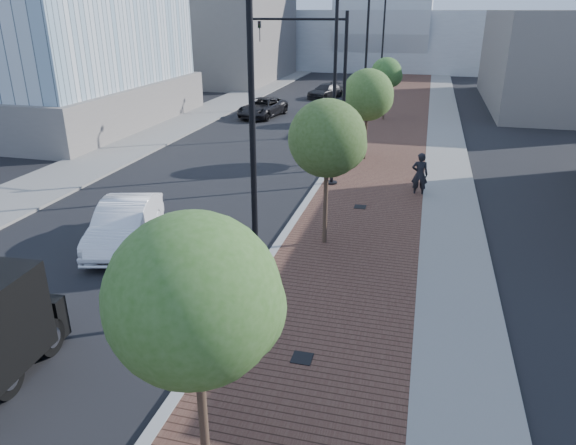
# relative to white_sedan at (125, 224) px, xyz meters

# --- Properties ---
(sidewalk) EXTENTS (7.00, 140.00, 0.12)m
(sidewalk) POSITION_rel_white_sedan_xyz_m (8.95, 26.80, -0.76)
(sidewalk) COLOR #4C2D23
(sidewalk) RESTS_ON ground
(concrete_strip) EXTENTS (2.40, 140.00, 0.13)m
(concrete_strip) POSITION_rel_white_sedan_xyz_m (11.65, 26.80, -0.76)
(concrete_strip) COLOR slate
(concrete_strip) RESTS_ON ground
(curb) EXTENTS (0.30, 140.00, 0.14)m
(curb) POSITION_rel_white_sedan_xyz_m (5.45, 26.80, -0.75)
(curb) COLOR gray
(curb) RESTS_ON ground
(west_sidewalk) EXTENTS (4.00, 140.00, 0.12)m
(west_sidewalk) POSITION_rel_white_sedan_xyz_m (-7.55, 26.80, -0.76)
(west_sidewalk) COLOR slate
(west_sidewalk) RESTS_ON ground
(white_sedan) EXTENTS (2.98, 5.28, 1.65)m
(white_sedan) POSITION_rel_white_sedan_xyz_m (0.00, 0.00, 0.00)
(white_sedan) COLOR white
(white_sedan) RESTS_ON ground
(dark_car_mid) EXTENTS (3.27, 5.69, 1.49)m
(dark_car_mid) POSITION_rel_white_sedan_xyz_m (-2.50, 25.02, -0.08)
(dark_car_mid) COLOR black
(dark_car_mid) RESTS_ON ground
(dark_car_far) EXTENTS (3.52, 4.92, 1.32)m
(dark_car_far) POSITION_rel_white_sedan_xyz_m (0.56, 36.00, -0.16)
(dark_car_far) COLOR black
(dark_car_far) RESTS_ON ground
(pedestrian) EXTENTS (0.76, 0.51, 2.05)m
(pedestrian) POSITION_rel_white_sedan_xyz_m (10.22, 8.32, 0.20)
(pedestrian) COLOR black
(pedestrian) RESTS_ON ground
(streetlight_1) EXTENTS (1.44, 0.56, 9.21)m
(streetlight_1) POSITION_rel_white_sedan_xyz_m (5.94, -3.20, 3.52)
(streetlight_1) COLOR black
(streetlight_1) RESTS_ON ground
(streetlight_2) EXTENTS (1.72, 0.56, 9.28)m
(streetlight_2) POSITION_rel_white_sedan_xyz_m (6.05, 8.80, 4.00)
(streetlight_2) COLOR black
(streetlight_2) RESTS_ON ground
(streetlight_3) EXTENTS (1.44, 0.56, 9.21)m
(streetlight_3) POSITION_rel_white_sedan_xyz_m (5.94, 20.80, 3.52)
(streetlight_3) COLOR black
(streetlight_3) RESTS_ON ground
(streetlight_4) EXTENTS (1.72, 0.56, 9.28)m
(streetlight_4) POSITION_rel_white_sedan_xyz_m (6.05, 32.80, 4.00)
(streetlight_4) COLOR black
(streetlight_4) RESTS_ON ground
(traffic_mast) EXTENTS (5.09, 0.20, 8.00)m
(traffic_mast) POSITION_rel_white_sedan_xyz_m (5.15, 11.80, 4.16)
(traffic_mast) COLOR black
(traffic_mast) RESTS_ON ground
(tree_0) EXTENTS (2.75, 2.75, 5.31)m
(tree_0) POSITION_rel_white_sedan_xyz_m (7.10, -9.17, 3.10)
(tree_0) COLOR #382619
(tree_0) RESTS_ON ground
(tree_1) EXTENTS (2.69, 2.69, 5.32)m
(tree_1) POSITION_rel_white_sedan_xyz_m (7.10, 1.83, 3.14)
(tree_1) COLOR #382619
(tree_1) RESTS_ON ground
(tree_2) EXTENTS (2.82, 2.82, 5.12)m
(tree_2) POSITION_rel_white_sedan_xyz_m (7.10, 13.83, 2.88)
(tree_2) COLOR #382619
(tree_2) RESTS_ON ground
(tree_3) EXTENTS (2.37, 2.32, 4.77)m
(tree_3) POSITION_rel_white_sedan_xyz_m (7.10, 25.83, 2.77)
(tree_3) COLOR #382619
(tree_3) RESTS_ON ground
(tower_podium) EXTENTS (19.00, 19.00, 3.00)m
(tower_podium) POSITION_rel_white_sedan_xyz_m (-18.55, 18.80, 0.68)
(tower_podium) COLOR slate
(tower_podium) RESTS_ON ground
(convention_center) EXTENTS (50.00, 30.00, 50.00)m
(convention_center) POSITION_rel_white_sedan_xyz_m (3.45, 71.80, 5.18)
(convention_center) COLOR #A6ACB0
(convention_center) RESTS_ON ground
(commercial_block_nw) EXTENTS (14.00, 20.00, 10.00)m
(commercial_block_nw) POSITION_rel_white_sedan_xyz_m (-14.55, 46.80, 4.18)
(commercial_block_nw) COLOR #68625D
(commercial_block_nw) RESTS_ON ground
(commercial_block_ne) EXTENTS (12.00, 22.00, 8.00)m
(commercial_block_ne) POSITION_rel_white_sedan_xyz_m (21.45, 36.80, 3.18)
(commercial_block_ne) COLOR slate
(commercial_block_ne) RESTS_ON ground
(utility_cover_1) EXTENTS (0.50, 0.50, 0.02)m
(utility_cover_1) POSITION_rel_white_sedan_xyz_m (7.85, -5.20, -0.69)
(utility_cover_1) COLOR black
(utility_cover_1) RESTS_ON sidewalk
(utility_cover_2) EXTENTS (0.50, 0.50, 0.02)m
(utility_cover_2) POSITION_rel_white_sedan_xyz_m (7.85, 5.80, -0.69)
(utility_cover_2) COLOR black
(utility_cover_2) RESTS_ON sidewalk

